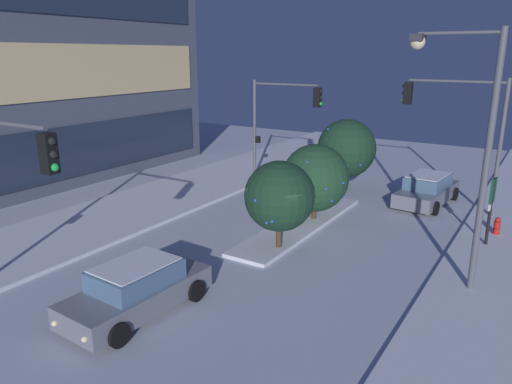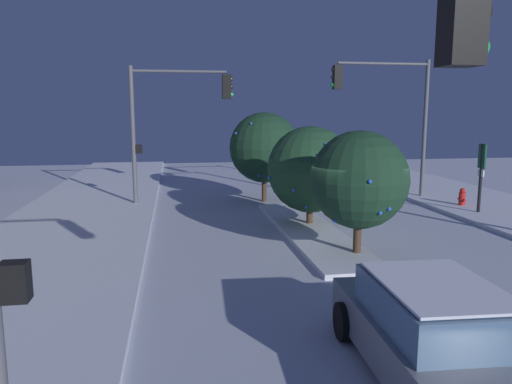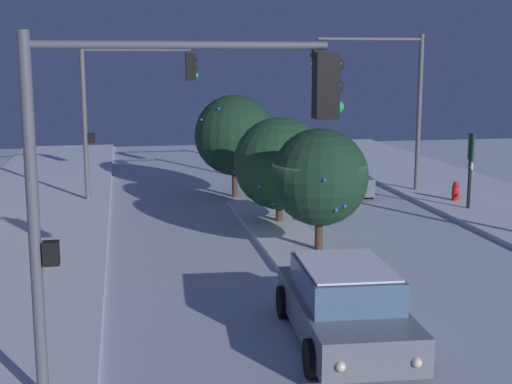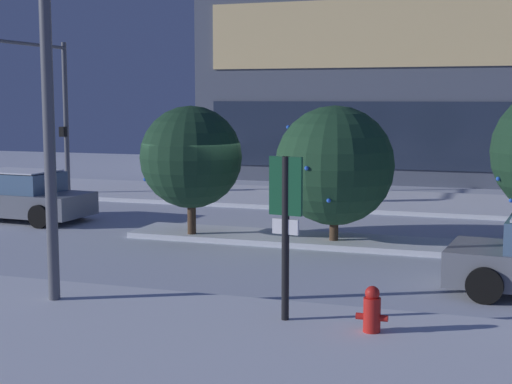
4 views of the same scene
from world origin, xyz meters
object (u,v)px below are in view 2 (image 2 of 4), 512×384
(decorated_tree_left_of_median, at_px, (359,180))
(parking_info_sign, at_px, (481,170))
(traffic_light_corner_far_right, at_px, (173,111))
(decorated_tree_right_of_median, at_px, (264,148))
(car_near, at_px, (354,183))
(decorated_tree_median, at_px, (310,169))
(fire_hydrant, at_px, (462,199))
(traffic_light_corner_near_right, at_px, (389,103))
(traffic_light_corner_far_left, at_px, (200,111))
(car_far, at_px, (435,336))

(decorated_tree_left_of_median, bearing_deg, parking_info_sign, -56.04)
(traffic_light_corner_far_right, height_order, decorated_tree_right_of_median, traffic_light_corner_far_right)
(car_near, height_order, decorated_tree_left_of_median, decorated_tree_left_of_median)
(parking_info_sign, relative_size, decorated_tree_median, 0.79)
(traffic_light_corner_far_right, height_order, parking_info_sign, traffic_light_corner_far_right)
(fire_hydrant, xyz_separation_m, decorated_tree_median, (-2.17, 7.06, 1.58))
(fire_hydrant, distance_m, decorated_tree_median, 7.56)
(car_near, distance_m, traffic_light_corner_near_right, 3.87)
(car_near, distance_m, fire_hydrant, 4.69)
(traffic_light_corner_far_left, xyz_separation_m, parking_info_sign, (12.18, -11.16, -2.15))
(decorated_tree_left_of_median, height_order, decorated_tree_right_of_median, decorated_tree_right_of_median)
(decorated_tree_median, bearing_deg, fire_hydrant, -72.94)
(car_near, distance_m, car_far, 15.71)
(fire_hydrant, bearing_deg, traffic_light_corner_near_right, 43.06)
(traffic_light_corner_far_left, relative_size, fire_hydrant, 6.66)
(traffic_light_corner_far_left, bearing_deg, parking_info_sign, 47.50)
(car_near, height_order, decorated_tree_median, decorated_tree_median)
(traffic_light_corner_near_right, bearing_deg, parking_info_sign, 118.36)
(decorated_tree_left_of_median, bearing_deg, traffic_light_corner_far_left, 149.40)
(traffic_light_corner_far_left, height_order, traffic_light_corner_near_right, traffic_light_corner_near_right)
(car_far, bearing_deg, decorated_tree_median, 177.98)
(traffic_light_corner_near_right, relative_size, parking_info_sign, 2.26)
(traffic_light_corner_far_right, distance_m, fire_hydrant, 12.41)
(car_far, xyz_separation_m, traffic_light_corner_near_right, (14.36, -5.69, 3.61))
(traffic_light_corner_far_left, bearing_deg, traffic_light_corner_far_right, 90.82)
(fire_hydrant, height_order, decorated_tree_right_of_median, decorated_tree_right_of_median)
(car_far, height_order, parking_info_sign, parking_info_sign)
(car_near, xyz_separation_m, car_far, (-15.06, 4.47, -0.00))
(decorated_tree_left_of_median, bearing_deg, car_near, -20.13)
(traffic_light_corner_near_right, distance_m, decorated_tree_right_of_median, 5.80)
(traffic_light_corner_near_right, distance_m, parking_info_sign, 5.05)
(traffic_light_corner_far_left, distance_m, traffic_light_corner_far_right, 16.29)
(car_far, xyz_separation_m, traffic_light_corner_far_right, (14.64, 3.63, 3.24))
(parking_info_sign, xyz_separation_m, decorated_tree_left_of_median, (-4.43, 6.58, 0.37))
(car_far, height_order, decorated_tree_median, decorated_tree_median)
(car_near, distance_m, decorated_tree_median, 6.51)
(decorated_tree_median, xyz_separation_m, decorated_tree_right_of_median, (5.11, 0.64, 0.39))
(parking_info_sign, distance_m, decorated_tree_left_of_median, 7.94)
(car_far, xyz_separation_m, parking_info_sign, (10.53, -7.76, 1.04))
(car_near, height_order, fire_hydrant, car_near)
(decorated_tree_left_of_median, relative_size, decorated_tree_right_of_median, 0.88)
(decorated_tree_median, xyz_separation_m, decorated_tree_left_of_median, (-3.67, -0.29, 0.13))
(car_near, relative_size, traffic_light_corner_far_left, 0.85)
(parking_info_sign, height_order, decorated_tree_left_of_median, decorated_tree_left_of_median)
(car_near, bearing_deg, decorated_tree_right_of_median, 97.98)
(car_far, relative_size, traffic_light_corner_far_left, 0.81)
(fire_hydrant, bearing_deg, decorated_tree_median, 107.06)
(car_far, bearing_deg, decorated_tree_left_of_median, 172.20)
(car_far, bearing_deg, traffic_light_corner_near_right, 161.56)
(traffic_light_corner_far_left, bearing_deg, traffic_light_corner_near_right, 60.41)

